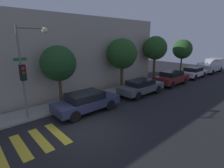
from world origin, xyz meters
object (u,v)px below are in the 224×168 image
object	(u,v)px
tree_behind_truck	(182,49)
sedan_tail_of_row	(193,72)
traffic_light_pole	(28,62)
pickup_truck	(211,66)
tree_near_corner	(58,64)
tree_midblock	(122,54)
sedan_far_end	(172,78)
sedan_middle	(141,87)
sedan_near_corner	(86,101)
tree_far_end	(155,48)

from	to	relation	value
tree_behind_truck	sedan_tail_of_row	bearing A→B (deg)	-116.73
traffic_light_pole	pickup_truck	size ratio (longest dim) A/B	1.07
sedan_tail_of_row	tree_near_corner	xyz separation A→B (m)	(-17.07, 2.36, 2.43)
tree_midblock	sedan_far_end	bearing A→B (deg)	-23.75
tree_behind_truck	traffic_light_pole	bearing A→B (deg)	-176.98
sedan_middle	sedan_tail_of_row	xyz separation A→B (m)	(10.53, 0.00, 0.01)
sedan_tail_of_row	tree_midblock	xyz separation A→B (m)	(-10.64, 2.36, 2.75)
pickup_truck	tree_near_corner	world-z (taller)	tree_near_corner
sedan_near_corner	tree_near_corner	distance (m)	3.45
sedan_middle	tree_far_end	bearing A→B (deg)	24.34
sedan_tail_of_row	tree_far_end	xyz separation A→B (m)	(-5.31, 2.36, 3.10)
sedan_middle	sedan_far_end	distance (m)	5.24
traffic_light_pole	tree_behind_truck	size ratio (longest dim) A/B	1.17
tree_far_end	pickup_truck	bearing A→B (deg)	-11.81
sedan_near_corner	tree_near_corner	size ratio (longest dim) A/B	1.01
sedan_far_end	tree_far_end	xyz separation A→B (m)	(-0.03, 2.36, 3.04)
tree_near_corner	sedan_tail_of_row	bearing A→B (deg)	-7.87
traffic_light_pole	sedan_far_end	bearing A→B (deg)	-5.13
tree_near_corner	tree_far_end	xyz separation A→B (m)	(11.76, 0.00, 0.67)
traffic_light_pole	tree_near_corner	xyz separation A→B (m)	(2.37, 1.09, -0.40)
tree_midblock	traffic_light_pole	bearing A→B (deg)	-172.96
sedan_near_corner	traffic_light_pole	bearing A→B (deg)	157.58
sedan_near_corner	pickup_truck	bearing A→B (deg)	-0.00
sedan_middle	tree_behind_truck	bearing A→B (deg)	11.38
sedan_tail_of_row	sedan_middle	bearing A→B (deg)	180.00
tree_behind_truck	sedan_near_corner	bearing A→B (deg)	-172.35
pickup_truck	tree_behind_truck	bearing A→B (deg)	153.74
sedan_near_corner	tree_far_end	world-z (taller)	tree_far_end
pickup_truck	tree_near_corner	distance (m)	23.26
sedan_near_corner	pickup_truck	xyz separation A→B (m)	(22.33, -0.00, 0.24)
sedan_middle	tree_midblock	xyz separation A→B (m)	(-0.11, 2.36, 2.76)
tree_behind_truck	sedan_far_end	bearing A→B (deg)	-159.97
sedan_far_end	tree_behind_truck	size ratio (longest dim) A/B	0.90
sedan_near_corner	sedan_middle	xyz separation A→B (m)	(5.84, 0.00, -0.02)
sedan_near_corner	sedan_tail_of_row	world-z (taller)	sedan_near_corner
sedan_far_end	tree_far_end	bearing A→B (deg)	90.73
pickup_truck	tree_midblock	world-z (taller)	tree_midblock
tree_midblock	tree_far_end	xyz separation A→B (m)	(5.33, 0.00, 0.34)
traffic_light_pole	tree_near_corner	world-z (taller)	traffic_light_pole
sedan_far_end	tree_midblock	size ratio (longest dim) A/B	0.87
sedan_far_end	tree_far_end	world-z (taller)	tree_far_end
sedan_far_end	sedan_near_corner	bearing A→B (deg)	180.00
traffic_light_pole	sedan_middle	size ratio (longest dim) A/B	1.24
tree_midblock	tree_behind_truck	distance (m)	11.83
tree_midblock	tree_far_end	bearing A→B (deg)	0.00
traffic_light_pole	tree_near_corner	size ratio (longest dim) A/B	1.26
sedan_tail_of_row	tree_behind_truck	distance (m)	3.80
traffic_light_pole	tree_far_end	bearing A→B (deg)	4.40
tree_behind_truck	pickup_truck	bearing A→B (deg)	-26.26
sedan_near_corner	sedan_tail_of_row	size ratio (longest dim) A/B	1.08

